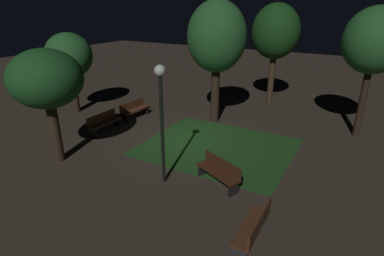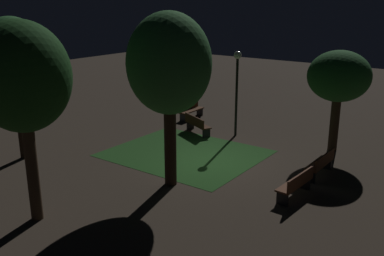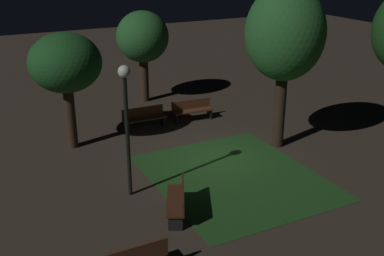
% 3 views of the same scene
% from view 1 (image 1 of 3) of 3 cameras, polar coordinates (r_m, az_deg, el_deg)
% --- Properties ---
extents(ground_plane, '(60.00, 60.00, 0.00)m').
position_cam_1_polar(ground_plane, '(14.23, -0.60, -2.05)').
color(ground_plane, '#3D3328').
extents(grass_lawn, '(5.16, 6.14, 0.01)m').
position_cam_1_polar(grass_lawn, '(13.52, 4.65, -3.43)').
color(grass_lawn, '#23511E').
rests_on(grass_lawn, ground).
extents(bench_back_row, '(1.83, 0.59, 0.88)m').
position_cam_1_polar(bench_back_row, '(17.09, -10.49, 3.44)').
color(bench_back_row, brown).
rests_on(bench_back_row, ground).
extents(bench_near_trees, '(1.81, 0.51, 0.88)m').
position_cam_1_polar(bench_near_trees, '(15.54, -15.69, 1.11)').
color(bench_near_trees, brown).
rests_on(bench_near_trees, ground).
extents(bench_front_left, '(1.81, 0.50, 0.88)m').
position_cam_1_polar(bench_front_left, '(8.45, 11.24, -17.19)').
color(bench_front_left, '#512D19').
rests_on(bench_front_left, ground).
extents(bench_lawn_edge, '(1.21, 1.83, 0.88)m').
position_cam_1_polar(bench_lawn_edge, '(10.69, 4.97, -7.79)').
color(bench_lawn_edge, '#422314').
rests_on(bench_lawn_edge, ground).
extents(tree_left_canopy, '(2.60, 2.60, 4.31)m').
position_cam_1_polar(tree_left_canopy, '(12.42, -24.97, 7.89)').
color(tree_left_canopy, '#38281C').
rests_on(tree_left_canopy, ground).
extents(tree_right_canopy, '(2.46, 2.46, 4.35)m').
position_cam_1_polar(tree_right_canopy, '(18.39, -21.45, 11.97)').
color(tree_right_canopy, '#38281C').
rests_on(tree_right_canopy, ground).
extents(tree_tall_center, '(2.59, 2.59, 5.69)m').
position_cam_1_polar(tree_tall_center, '(15.58, 30.27, 13.43)').
color(tree_tall_center, '#2D2116').
rests_on(tree_tall_center, ground).
extents(tree_lawn_side, '(2.67, 2.67, 5.80)m').
position_cam_1_polar(tree_lawn_side, '(19.03, 14.94, 16.45)').
color(tree_lawn_side, '#423021').
rests_on(tree_lawn_side, ground).
extents(tree_near_wall, '(2.83, 2.83, 5.96)m').
position_cam_1_polar(tree_near_wall, '(15.53, 4.51, 16.02)').
color(tree_near_wall, '#2D2116').
rests_on(tree_near_wall, ground).
extents(lamp_post_plaza_west, '(0.36, 0.36, 4.03)m').
position_cam_1_polar(lamp_post_plaza_west, '(9.90, -5.62, 4.28)').
color(lamp_post_plaza_west, black).
rests_on(lamp_post_plaza_west, ground).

